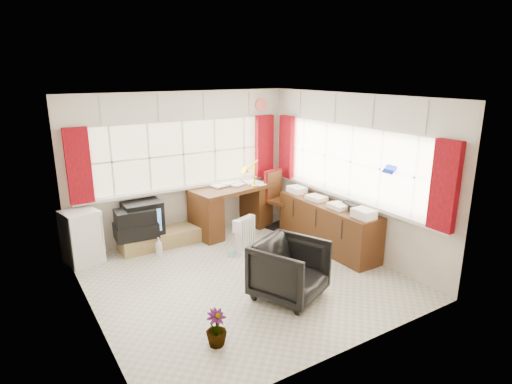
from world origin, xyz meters
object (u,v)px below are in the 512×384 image
Objects in this scene: radiator at (245,238)px; tv_bench at (162,238)px; task_chair at (277,197)px; office_chair at (289,270)px; desk at (231,206)px; crt_tv at (142,217)px; credenza at (327,225)px; mini_fridge at (82,237)px; desk_lamp at (254,168)px.

radiator reaches higher than tv_bench.
task_chair reaches higher than office_chair.
task_chair is 1.32m from radiator.
desk reaches higher than crt_tv.
crt_tv reaches higher than radiator.
radiator is at bearing -38.44° from crt_tv.
mini_fridge is (-3.53, 1.53, 0.02)m from credenza.
credenza is at bearing 9.12° from office_chair.
desk_lamp is (0.36, -0.22, 0.70)m from desk.
tv_bench is 1.28m from mini_fridge.
task_chair is 2.60m from office_chair.
task_chair reaches higher than desk.
radiator is at bearing 155.75° from credenza.
desk_lamp is 0.80× the size of crt_tv.
task_chair is 3.39m from mini_fridge.
mini_fridge is (-2.55, 0.04, -0.06)m from desk.
credenza is at bearing -56.78° from desk.
credenza is 2.75m from tv_bench.
crt_tv is at bearing 171.00° from task_chair.
crt_tv is at bearing 175.42° from desk.
radiator is 0.97× the size of crt_tv.
mini_fridge is at bearing 104.69° from office_chair.
radiator is 0.29× the size of credenza.
tv_bench is (-1.30, 0.03, -0.34)m from desk.
crt_tv is at bearing 169.98° from desk_lamp.
credenza is at bearing -64.03° from desk_lamp.
desk_lamp reaches higher than task_chair.
radiator is at bearing -42.71° from tv_bench.
desk_lamp reaches higher than office_chair.
desk is 1.43× the size of task_chair.
radiator is at bearing -130.77° from desk_lamp.
office_chair is 1.02× the size of mini_fridge.
desk_lamp is 0.82× the size of radiator.
tv_bench is (-2.12, 0.29, -0.45)m from task_chair.
crt_tv reaches higher than tv_bench.
mini_fridge is (-2.91, 0.26, -0.76)m from desk_lamp.
mini_fridge is at bearing -174.76° from crt_tv.
task_chair reaches higher than crt_tv.
mini_fridge is at bearing 179.11° from desk.
desk_lamp is 0.57× the size of office_chair.
desk_lamp is 1.98m from tv_bench.
office_chair is 1.57m from radiator.
desk_lamp is 0.24× the size of credenza.
office_chair is at bearing -51.02° from mini_fridge.
desk is 2.66× the size of radiator.
desk_lamp is at bearing 44.49° from office_chair.
task_chair reaches higher than tv_bench.
office_chair reaches higher than tv_bench.
mini_fridge is (-2.03, 2.51, 0.03)m from office_chair.
crt_tv is (-2.57, 1.61, 0.13)m from credenza.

